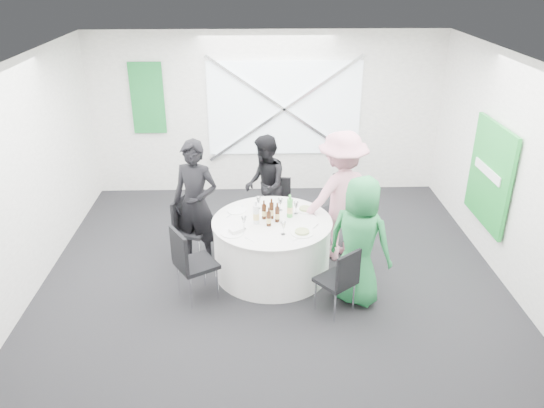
{
  "coord_description": "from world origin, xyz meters",
  "views": [
    {
      "loc": [
        -0.2,
        -5.9,
        3.86
      ],
      "look_at": [
        0.0,
        0.2,
        1.0
      ],
      "focal_mm": 35.0,
      "sensor_mm": 36.0,
      "label": 1
    }
  ],
  "objects_px": {
    "chair_back": "(277,203)",
    "person_woman_pink": "(341,196)",
    "person_woman_green": "(359,241)",
    "person_man_back": "(265,186)",
    "person_man_back_left": "(196,203)",
    "chair_back_right": "(337,207)",
    "chair_front_left": "(189,259)",
    "green_water_bottle": "(290,208)",
    "clear_water_bottle": "(256,215)",
    "banquet_table": "(272,246)",
    "chair_back_left": "(187,225)",
    "chair_front_right": "(341,277)"
  },
  "relations": [
    {
      "from": "chair_back",
      "to": "person_woman_pink",
      "type": "bearing_deg",
      "value": -30.78
    },
    {
      "from": "person_woman_pink",
      "to": "person_woman_green",
      "type": "distance_m",
      "value": 1.08
    },
    {
      "from": "chair_back",
      "to": "person_man_back",
      "type": "height_order",
      "value": "person_man_back"
    },
    {
      "from": "person_man_back",
      "to": "person_man_back_left",
      "type": "bearing_deg",
      "value": -53.09
    },
    {
      "from": "chair_back_right",
      "to": "chair_front_left",
      "type": "bearing_deg",
      "value": -93.01
    },
    {
      "from": "green_water_bottle",
      "to": "clear_water_bottle",
      "type": "distance_m",
      "value": 0.47
    },
    {
      "from": "person_man_back",
      "to": "person_woman_pink",
      "type": "distance_m",
      "value": 1.26
    },
    {
      "from": "green_water_bottle",
      "to": "person_man_back_left",
      "type": "bearing_deg",
      "value": 169.71
    },
    {
      "from": "banquet_table",
      "to": "person_man_back_left",
      "type": "xyz_separation_m",
      "value": [
        -1.01,
        0.33,
        0.49
      ]
    },
    {
      "from": "chair_back_left",
      "to": "person_man_back_left",
      "type": "bearing_deg",
      "value": -95.5
    },
    {
      "from": "chair_front_right",
      "to": "banquet_table",
      "type": "bearing_deg",
      "value": -90.0
    },
    {
      "from": "person_woman_pink",
      "to": "chair_back_right",
      "type": "bearing_deg",
      "value": -115.35
    },
    {
      "from": "clear_water_bottle",
      "to": "chair_back_right",
      "type": "bearing_deg",
      "value": 34.54
    },
    {
      "from": "chair_back_left",
      "to": "chair_front_left",
      "type": "bearing_deg",
      "value": -152.42
    },
    {
      "from": "chair_front_left",
      "to": "person_woman_pink",
      "type": "bearing_deg",
      "value": -93.83
    },
    {
      "from": "chair_back",
      "to": "chair_back_right",
      "type": "height_order",
      "value": "chair_back_right"
    },
    {
      "from": "person_man_back_left",
      "to": "chair_back_right",
      "type": "bearing_deg",
      "value": 29.83
    },
    {
      "from": "green_water_bottle",
      "to": "person_woman_green",
      "type": "bearing_deg",
      "value": -44.99
    },
    {
      "from": "banquet_table",
      "to": "chair_back_right",
      "type": "distance_m",
      "value": 1.23
    },
    {
      "from": "chair_back",
      "to": "person_woman_green",
      "type": "distance_m",
      "value": 1.94
    },
    {
      "from": "chair_back_right",
      "to": "chair_front_left",
      "type": "xyz_separation_m",
      "value": [
        -1.97,
        -1.35,
        -0.03
      ]
    },
    {
      "from": "chair_front_left",
      "to": "green_water_bottle",
      "type": "bearing_deg",
      "value": -91.22
    },
    {
      "from": "chair_back",
      "to": "chair_front_right",
      "type": "xyz_separation_m",
      "value": [
        0.65,
        -1.99,
        -0.02
      ]
    },
    {
      "from": "banquet_table",
      "to": "person_woman_pink",
      "type": "distance_m",
      "value": 1.16
    },
    {
      "from": "chair_back_right",
      "to": "chair_front_left",
      "type": "distance_m",
      "value": 2.39
    },
    {
      "from": "chair_back_left",
      "to": "chair_front_left",
      "type": "relative_size",
      "value": 0.9
    },
    {
      "from": "person_man_back_left",
      "to": "person_woman_pink",
      "type": "relative_size",
      "value": 0.95
    },
    {
      "from": "person_man_back_left",
      "to": "person_man_back",
      "type": "xyz_separation_m",
      "value": [
        0.94,
        0.8,
        -0.1
      ]
    },
    {
      "from": "chair_back_left",
      "to": "clear_water_bottle",
      "type": "xyz_separation_m",
      "value": [
        0.96,
        -0.47,
        0.37
      ]
    },
    {
      "from": "person_woman_pink",
      "to": "green_water_bottle",
      "type": "distance_m",
      "value": 0.77
    },
    {
      "from": "chair_front_right",
      "to": "person_man_back_left",
      "type": "xyz_separation_m",
      "value": [
        -1.77,
        1.29,
        0.37
      ]
    },
    {
      "from": "chair_front_left",
      "to": "person_man_back_left",
      "type": "xyz_separation_m",
      "value": [
        0.0,
        0.95,
        0.3
      ]
    },
    {
      "from": "chair_back_left",
      "to": "chair_front_left",
      "type": "xyz_separation_m",
      "value": [
        0.15,
        -1.02,
        0.06
      ]
    },
    {
      "from": "chair_back",
      "to": "person_man_back_left",
      "type": "height_order",
      "value": "person_man_back_left"
    },
    {
      "from": "chair_front_left",
      "to": "clear_water_bottle",
      "type": "distance_m",
      "value": 1.03
    },
    {
      "from": "banquet_table",
      "to": "chair_back_left",
      "type": "relative_size",
      "value": 1.77
    },
    {
      "from": "chair_back",
      "to": "chair_front_right",
      "type": "height_order",
      "value": "chair_back"
    },
    {
      "from": "person_man_back_left",
      "to": "chair_back_left",
      "type": "bearing_deg",
      "value": 173.63
    },
    {
      "from": "chair_back",
      "to": "person_woman_green",
      "type": "xyz_separation_m",
      "value": [
        0.9,
        -1.7,
        0.29
      ]
    },
    {
      "from": "chair_back_left",
      "to": "chair_front_left",
      "type": "distance_m",
      "value": 1.03
    },
    {
      "from": "chair_back_left",
      "to": "chair_back_right",
      "type": "height_order",
      "value": "chair_back_right"
    },
    {
      "from": "chair_back_left",
      "to": "green_water_bottle",
      "type": "relative_size",
      "value": 2.81
    },
    {
      "from": "chair_back_right",
      "to": "person_woman_green",
      "type": "relative_size",
      "value": 0.63
    },
    {
      "from": "chair_back_right",
      "to": "green_water_bottle",
      "type": "height_order",
      "value": "green_water_bottle"
    },
    {
      "from": "chair_back_right",
      "to": "person_woman_green",
      "type": "bearing_deg",
      "value": -35.39
    },
    {
      "from": "chair_back_left",
      "to": "person_woman_green",
      "type": "bearing_deg",
      "value": -97.05
    },
    {
      "from": "person_man_back_left",
      "to": "clear_water_bottle",
      "type": "xyz_separation_m",
      "value": [
        0.81,
        -0.4,
        0.01
      ]
    },
    {
      "from": "chair_back_right",
      "to": "person_woman_pink",
      "type": "height_order",
      "value": "person_woman_pink"
    },
    {
      "from": "chair_front_left",
      "to": "person_woman_pink",
      "type": "height_order",
      "value": "person_woman_pink"
    },
    {
      "from": "chair_back",
      "to": "chair_back_right",
      "type": "xyz_separation_m",
      "value": [
        0.85,
        -0.3,
        0.07
      ]
    }
  ]
}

